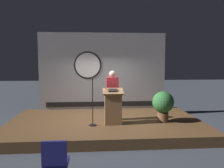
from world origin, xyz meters
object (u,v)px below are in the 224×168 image
(podium, at_px, (113,107))
(potted_plant, at_px, (163,104))
(microphone_stand, at_px, (93,108))
(audience_chair_left, at_px, (56,160))
(speaker_person, at_px, (112,95))

(podium, xyz_separation_m, potted_plant, (1.65, 0.14, 0.06))
(podium, bearing_deg, potted_plant, 4.80)
(microphone_stand, height_order, audience_chair_left, microphone_stand)
(podium, xyz_separation_m, audience_chair_left, (-1.30, -3.08, -0.35))
(microphone_stand, height_order, potted_plant, microphone_stand)
(microphone_stand, xyz_separation_m, potted_plant, (2.29, 0.23, 0.07))
(speaker_person, xyz_separation_m, microphone_stand, (-0.66, -0.57, -0.32))
(speaker_person, bearing_deg, podium, -92.13)
(microphone_stand, xyz_separation_m, audience_chair_left, (-0.66, -2.99, -0.33))
(potted_plant, bearing_deg, podium, -175.20)
(microphone_stand, distance_m, potted_plant, 2.31)
(potted_plant, bearing_deg, speaker_person, 168.22)
(potted_plant, distance_m, audience_chair_left, 4.39)
(microphone_stand, bearing_deg, audience_chair_left, -102.50)
(potted_plant, relative_size, audience_chair_left, 1.12)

